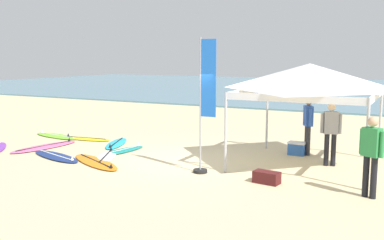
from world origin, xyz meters
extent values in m
plane|color=beige|center=(0.00, 0.00, 0.00)|extent=(80.00, 80.00, 0.00)
cube|color=#568499|center=(0.00, 30.69, 0.05)|extent=(80.00, 36.00, 0.10)
cylinder|color=#B7B7BC|center=(1.46, -0.61, 1.02)|extent=(0.07, 0.07, 2.05)
cylinder|color=#B7B7BC|center=(4.79, -0.61, 1.02)|extent=(0.07, 0.07, 2.05)
cylinder|color=#B7B7BC|center=(1.46, 2.73, 1.02)|extent=(0.07, 0.07, 2.05)
cylinder|color=#B7B7BC|center=(4.79, 2.73, 1.02)|extent=(0.07, 0.07, 2.05)
cube|color=white|center=(3.12, -0.61, 1.96)|extent=(3.34, 0.03, 0.18)
cube|color=white|center=(3.12, 2.73, 1.96)|extent=(3.34, 0.03, 0.18)
cube|color=white|center=(1.46, 1.06, 1.96)|extent=(0.03, 3.34, 0.18)
cube|color=white|center=(4.79, 1.06, 1.96)|extent=(0.03, 3.34, 0.18)
pyramid|color=white|center=(3.12, 1.06, 2.40)|extent=(3.46, 3.46, 0.70)
ellipsoid|color=#19847F|center=(-2.35, 0.14, 0.04)|extent=(0.74, 1.88, 0.07)
cube|color=white|center=(-2.35, 0.14, 0.07)|extent=(0.26, 1.55, 0.01)
cone|color=white|center=(-2.24, 0.89, 0.13)|extent=(0.09, 0.09, 0.12)
ellipsoid|color=yellow|center=(-4.69, 1.21, 0.04)|extent=(1.92, 0.74, 0.07)
cube|color=black|center=(-4.69, 1.21, 0.07)|extent=(1.58, 0.25, 0.01)
cone|color=black|center=(-5.46, 1.11, 0.13)|extent=(0.09, 0.09, 0.12)
ellipsoid|color=orange|center=(-2.11, -1.40, 0.04)|extent=(2.40, 1.60, 0.07)
cube|color=black|center=(-2.11, -1.40, 0.07)|extent=(1.82, 0.91, 0.01)
cone|color=black|center=(-1.24, -1.82, 0.13)|extent=(0.09, 0.09, 0.12)
ellipsoid|color=#23B2CC|center=(-3.23, 1.02, 0.04)|extent=(1.24, 2.00, 0.07)
cube|color=black|center=(-3.23, 1.02, 0.07)|extent=(0.68, 1.54, 0.01)
cone|color=black|center=(-2.92, 0.28, 0.13)|extent=(0.09, 0.09, 0.12)
ellipsoid|color=pink|center=(-4.95, -0.52, 0.04)|extent=(0.99, 2.50, 0.07)
cube|color=black|center=(-4.95, -0.52, 0.07)|extent=(0.33, 2.05, 0.01)
cone|color=black|center=(-4.81, 0.47, 0.13)|extent=(0.09, 0.09, 0.12)
ellipsoid|color=white|center=(-2.25, -0.78, 0.04)|extent=(1.33, 1.97, 0.07)
cube|color=black|center=(-2.25, -0.78, 0.07)|extent=(0.77, 1.50, 0.01)
cone|color=black|center=(-2.61, -0.07, 0.13)|extent=(0.09, 0.09, 0.12)
ellipsoid|color=navy|center=(-3.61, -1.38, 0.04)|extent=(2.33, 1.24, 0.07)
cube|color=white|center=(-3.61, -1.38, 0.07)|extent=(1.84, 0.61, 0.01)
cone|color=white|center=(-2.73, -1.65, 0.13)|extent=(0.09, 0.09, 0.12)
ellipsoid|color=#7AD12D|center=(-6.04, 1.13, 0.04)|extent=(2.30, 0.94, 0.07)
cube|color=white|center=(-6.04, 1.13, 0.07)|extent=(1.88, 0.34, 0.01)
cone|color=white|center=(-6.94, 1.28, 0.13)|extent=(0.09, 0.09, 0.12)
cylinder|color=#2D2D33|center=(2.79, 2.49, 0.44)|extent=(0.13, 0.13, 0.88)
cylinder|color=#2D2D33|center=(2.87, 2.33, 0.44)|extent=(0.13, 0.13, 0.88)
cube|color=#2851B2|center=(2.83, 2.41, 1.18)|extent=(0.36, 0.42, 0.60)
sphere|color=#9E7051|center=(2.83, 2.41, 1.60)|extent=(0.21, 0.21, 0.21)
cylinder|color=#2851B2|center=(2.73, 2.62, 1.16)|extent=(0.09, 0.09, 0.54)
cylinder|color=#2851B2|center=(2.94, 2.21, 1.16)|extent=(0.09, 0.09, 0.54)
cylinder|color=black|center=(5.02, -1.14, 0.44)|extent=(0.13, 0.13, 0.88)
cylinder|color=black|center=(4.86, -1.06, 0.44)|extent=(0.13, 0.13, 0.88)
cube|color=#2D8C47|center=(4.94, -1.10, 1.18)|extent=(0.42, 0.36, 0.60)
sphere|color=tan|center=(4.94, -1.10, 1.60)|extent=(0.21, 0.21, 0.21)
cylinder|color=#2D8C47|center=(5.14, -1.21, 1.16)|extent=(0.09, 0.09, 0.54)
cylinder|color=#2D8C47|center=(4.73, -1.00, 1.16)|extent=(0.09, 0.09, 0.54)
cylinder|color=black|center=(3.78, 1.34, 0.44)|extent=(0.13, 0.13, 0.88)
cylinder|color=black|center=(3.60, 1.28, 0.44)|extent=(0.13, 0.13, 0.88)
cube|color=gray|center=(3.69, 1.31, 1.18)|extent=(0.41, 0.31, 0.60)
sphere|color=beige|center=(3.69, 1.31, 1.60)|extent=(0.21, 0.21, 0.21)
cylinder|color=gray|center=(3.91, 1.38, 1.16)|extent=(0.09, 0.09, 0.54)
cylinder|color=gray|center=(3.47, 1.24, 1.16)|extent=(0.09, 0.09, 0.54)
cylinder|color=#99999E|center=(0.91, -0.95, 1.70)|extent=(0.04, 0.04, 3.40)
cube|color=blue|center=(1.13, -0.95, 2.40)|extent=(0.40, 0.02, 1.90)
cylinder|color=black|center=(0.91, -0.95, 0.04)|extent=(0.36, 0.36, 0.08)
cube|color=#4C1919|center=(2.71, -1.09, 0.14)|extent=(0.64, 0.40, 0.28)
cube|color=#2D60B7|center=(2.56, 2.25, 0.17)|extent=(0.48, 0.34, 0.34)
cube|color=white|center=(2.56, 2.25, 0.37)|extent=(0.50, 0.36, 0.05)
camera|label=1|loc=(5.78, -10.72, 2.91)|focal=41.23mm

